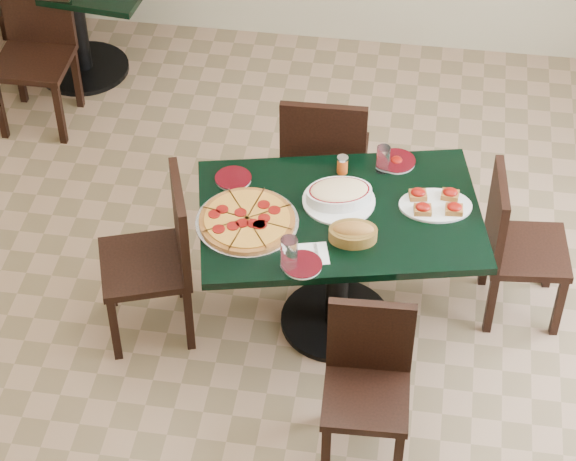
# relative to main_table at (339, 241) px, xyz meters

# --- Properties ---
(floor) EXTENTS (5.50, 5.50, 0.00)m
(floor) POSITION_rel_main_table_xyz_m (-0.27, -0.20, -0.57)
(floor) COLOR #8C6B51
(floor) RESTS_ON ground
(main_table) EXTENTS (1.45, 1.10, 0.75)m
(main_table) POSITION_rel_main_table_xyz_m (0.00, 0.00, 0.00)
(main_table) COLOR black
(main_table) RESTS_ON floor
(back_table) EXTENTS (1.16, 0.90, 0.75)m
(back_table) POSITION_rel_main_table_xyz_m (-1.87, 1.95, -0.04)
(back_table) COLOR black
(back_table) RESTS_ON floor
(chair_far) EXTENTS (0.45, 0.45, 0.93)m
(chair_far) POSITION_rel_main_table_xyz_m (-0.15, 0.67, -0.05)
(chair_far) COLOR black
(chair_far) RESTS_ON floor
(chair_near) EXTENTS (0.39, 0.39, 0.80)m
(chair_near) POSITION_rel_main_table_xyz_m (0.21, -0.69, -0.13)
(chair_near) COLOR black
(chair_near) RESTS_ON floor
(chair_right) EXTENTS (0.43, 0.43, 0.84)m
(chair_right) POSITION_rel_main_table_xyz_m (0.83, 0.23, -0.10)
(chair_right) COLOR black
(chair_right) RESTS_ON floor
(chair_left) EXTENTS (0.53, 0.53, 0.90)m
(chair_left) POSITION_rel_main_table_xyz_m (-0.84, -0.13, -0.07)
(chair_left) COLOR black
(chair_left) RESTS_ON floor
(back_chair_near) EXTENTS (0.43, 0.43, 0.91)m
(back_chair_near) POSITION_rel_main_table_xyz_m (-1.96, 1.47, -0.06)
(back_chair_near) COLOR black
(back_chair_near) RESTS_ON floor
(pepperoni_pizza) EXTENTS (0.47, 0.47, 0.04)m
(pepperoni_pizza) POSITION_rel_main_table_xyz_m (-0.41, -0.14, 0.20)
(pepperoni_pizza) COLOR silver
(pepperoni_pizza) RESTS_ON main_table
(lasagna_casserole) EXTENTS (0.35, 0.34, 0.09)m
(lasagna_casserole) POSITION_rel_main_table_xyz_m (-0.02, 0.07, 0.23)
(lasagna_casserole) COLOR silver
(lasagna_casserole) RESTS_ON main_table
(bread_basket) EXTENTS (0.24, 0.18, 0.09)m
(bread_basket) POSITION_rel_main_table_xyz_m (0.08, -0.17, 0.22)
(bread_basket) COLOR brown
(bread_basket) RESTS_ON main_table
(bruschetta_platter) EXTENTS (0.37, 0.27, 0.05)m
(bruschetta_platter) POSITION_rel_main_table_xyz_m (0.43, 0.10, 0.21)
(bruschetta_platter) COLOR silver
(bruschetta_platter) RESTS_ON main_table
(side_plate_near) EXTENTS (0.18, 0.18, 0.02)m
(side_plate_near) POSITION_rel_main_table_xyz_m (-0.13, -0.37, 0.19)
(side_plate_near) COLOR silver
(side_plate_near) RESTS_ON main_table
(side_plate_far_r) EXTENTS (0.19, 0.19, 0.03)m
(side_plate_far_r) POSITION_rel_main_table_xyz_m (0.23, 0.40, 0.19)
(side_plate_far_r) COLOR silver
(side_plate_far_r) RESTS_ON main_table
(side_plate_far_l) EXTENTS (0.17, 0.17, 0.02)m
(side_plate_far_l) POSITION_rel_main_table_xyz_m (-0.53, 0.15, 0.19)
(side_plate_far_l) COLOR silver
(side_plate_far_l) RESTS_ON main_table
(napkin_setting) EXTENTS (0.17, 0.17, 0.01)m
(napkin_setting) POSITION_rel_main_table_xyz_m (-0.09, -0.29, 0.18)
(napkin_setting) COLOR white
(napkin_setting) RESTS_ON main_table
(water_glass_a) EXTENTS (0.06, 0.06, 0.14)m
(water_glass_a) POSITION_rel_main_table_xyz_m (0.17, 0.33, 0.25)
(water_glass_a) COLOR white
(water_glass_a) RESTS_ON main_table
(water_glass_b) EXTENTS (0.08, 0.08, 0.16)m
(water_glass_b) POSITION_rel_main_table_xyz_m (-0.18, -0.39, 0.26)
(water_glass_b) COLOR white
(water_glass_b) RESTS_ON main_table
(pepper_shaker) EXTENTS (0.05, 0.05, 0.09)m
(pepper_shaker) POSITION_rel_main_table_xyz_m (-0.02, 0.29, 0.23)
(pepper_shaker) COLOR #B04112
(pepper_shaker) RESTS_ON main_table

